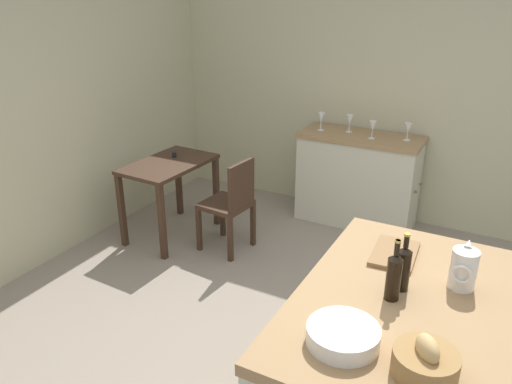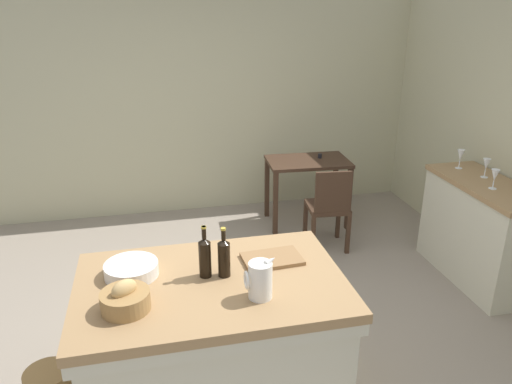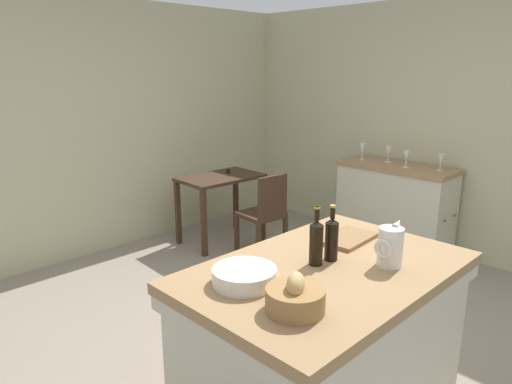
% 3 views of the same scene
% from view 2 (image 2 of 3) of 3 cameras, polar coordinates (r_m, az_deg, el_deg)
% --- Properties ---
extents(ground_plane, '(6.76, 6.76, 0.00)m').
position_cam_2_polar(ground_plane, '(3.97, -1.50, -16.15)').
color(ground_plane, gray).
extents(wall_back, '(5.32, 0.12, 2.60)m').
position_cam_2_polar(wall_back, '(5.82, -6.68, 10.25)').
color(wall_back, '#B7B28E').
rests_on(wall_back, ground).
extents(island_table, '(1.54, 1.00, 0.91)m').
position_cam_2_polar(island_table, '(3.12, -4.97, -16.87)').
color(island_table, '#99754C').
rests_on(island_table, ground).
extents(side_cabinet, '(0.52, 1.21, 0.93)m').
position_cam_2_polar(side_cabinet, '(4.88, 24.62, -4.20)').
color(side_cabinet, '#99754C').
rests_on(side_cabinet, ground).
extents(writing_desk, '(0.93, 0.61, 0.81)m').
position_cam_2_polar(writing_desk, '(5.53, 6.02, 2.49)').
color(writing_desk, '#3D281C').
rests_on(writing_desk, ground).
extents(wooden_chair, '(0.44, 0.44, 0.89)m').
position_cam_2_polar(wooden_chair, '(5.00, 8.47, -1.64)').
color(wooden_chair, '#3D281C').
rests_on(wooden_chair, ground).
extents(pitcher, '(0.17, 0.13, 0.25)m').
position_cam_2_polar(pitcher, '(2.67, 0.47, -10.16)').
color(pitcher, silver).
rests_on(pitcher, island_table).
extents(wash_bowl, '(0.31, 0.31, 0.08)m').
position_cam_2_polar(wash_bowl, '(2.98, -14.28, -8.72)').
color(wash_bowl, silver).
rests_on(wash_bowl, island_table).
extents(bread_basket, '(0.26, 0.26, 0.17)m').
position_cam_2_polar(bread_basket, '(2.68, -14.95, -11.95)').
color(bread_basket, olive).
rests_on(bread_basket, island_table).
extents(cutting_board, '(0.37, 0.25, 0.02)m').
position_cam_2_polar(cutting_board, '(3.06, 1.89, -7.77)').
color(cutting_board, olive).
rests_on(cutting_board, island_table).
extents(wine_bottle_dark, '(0.07, 0.07, 0.31)m').
position_cam_2_polar(wine_bottle_dark, '(2.86, -3.74, -7.51)').
color(wine_bottle_dark, black).
rests_on(wine_bottle_dark, island_table).
extents(wine_bottle_amber, '(0.07, 0.07, 0.32)m').
position_cam_2_polar(wine_bottle_amber, '(2.86, -5.96, -7.44)').
color(wine_bottle_amber, black).
rests_on(wine_bottle_amber, island_table).
extents(wine_glass_left, '(0.07, 0.07, 0.17)m').
position_cam_2_polar(wine_glass_left, '(4.55, 26.01, 1.73)').
color(wine_glass_left, white).
rests_on(wine_glass_left, side_cabinet).
extents(wine_glass_middle, '(0.07, 0.07, 0.17)m').
position_cam_2_polar(wine_glass_middle, '(4.82, 25.19, 2.89)').
color(wine_glass_middle, white).
rests_on(wine_glass_middle, side_cabinet).
extents(wine_glass_right, '(0.07, 0.07, 0.18)m').
position_cam_2_polar(wine_glass_right, '(4.98, 22.68, 3.92)').
color(wine_glass_right, white).
rests_on(wine_glass_right, side_cabinet).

